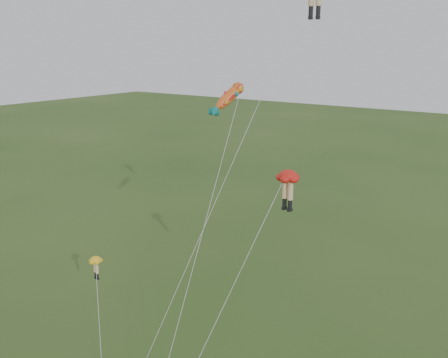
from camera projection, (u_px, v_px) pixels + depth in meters
The scene contains 3 objects.
legs_kite_red_mid at pixel (286, 183), 29.33m from camera, with size 3.96×9.05×13.92m.
legs_kite_yellow at pixel (96, 268), 31.53m from camera, with size 2.97×2.72×8.08m.
fish_kite at pixel (229, 98), 34.82m from camera, with size 3.33×12.70×18.70m.
Camera 1 is at (19.34, -18.67, 21.00)m, focal length 40.00 mm.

